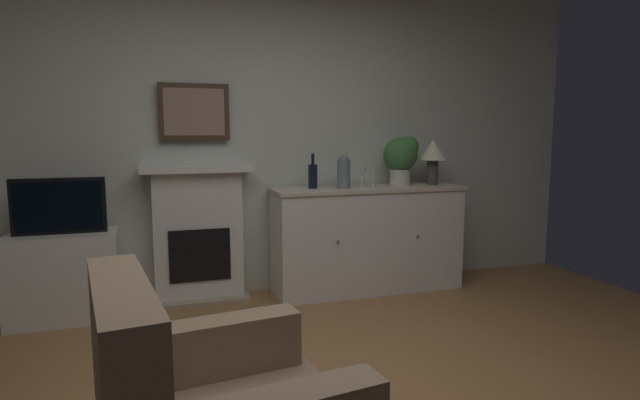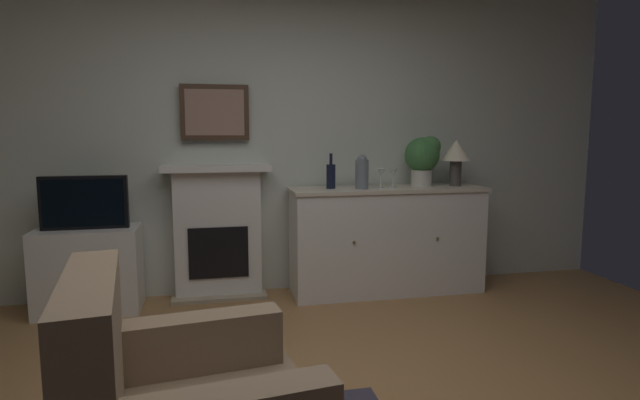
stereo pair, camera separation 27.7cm
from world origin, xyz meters
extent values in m
cube|color=silver|center=(0.00, 2.29, 1.34)|extent=(6.17, 0.06, 2.68)
cube|color=white|center=(-0.48, 2.17, 0.53)|extent=(0.70, 0.18, 1.05)
cube|color=tan|center=(-0.48, 2.07, 0.01)|extent=(0.77, 0.20, 0.03)
cube|color=black|center=(-0.48, 2.07, 0.39)|extent=(0.48, 0.02, 0.42)
cube|color=white|center=(-0.48, 2.14, 1.07)|extent=(0.87, 0.27, 0.05)
cube|color=#473323|center=(-0.48, 2.21, 1.52)|extent=(0.55, 0.03, 0.45)
cube|color=#9E7A6B|center=(-0.48, 2.19, 1.52)|extent=(0.47, 0.01, 0.37)
cube|color=white|center=(0.93, 1.98, 0.44)|extent=(1.62, 0.45, 0.87)
cube|color=beige|center=(0.93, 1.98, 0.89)|extent=(1.65, 0.48, 0.03)
sphere|color=brown|center=(0.57, 1.75, 0.50)|extent=(0.02, 0.02, 0.02)
sphere|color=brown|center=(1.29, 1.75, 0.50)|extent=(0.02, 0.02, 0.02)
cylinder|color=#4C4742|center=(1.55, 1.98, 1.01)|extent=(0.10, 0.10, 0.22)
cone|color=#EFE5C6|center=(1.55, 1.98, 1.21)|extent=(0.26, 0.26, 0.18)
cylinder|color=black|center=(0.44, 2.01, 1.00)|extent=(0.08, 0.08, 0.20)
cylinder|color=black|center=(0.44, 2.01, 1.15)|extent=(0.03, 0.03, 0.09)
cylinder|color=silver|center=(0.85, 1.93, 0.91)|extent=(0.06, 0.06, 0.00)
cylinder|color=silver|center=(0.85, 1.93, 0.95)|extent=(0.01, 0.01, 0.09)
cone|color=silver|center=(0.85, 1.93, 1.03)|extent=(0.07, 0.07, 0.07)
cylinder|color=silver|center=(0.96, 1.93, 0.91)|extent=(0.06, 0.06, 0.00)
cylinder|color=silver|center=(0.96, 1.93, 0.95)|extent=(0.01, 0.01, 0.09)
cone|color=silver|center=(0.96, 1.93, 1.03)|extent=(0.07, 0.07, 0.07)
cylinder|color=slate|center=(0.69, 1.93, 1.02)|extent=(0.11, 0.11, 0.24)
sphere|color=slate|center=(0.69, 1.93, 1.14)|extent=(0.08, 0.08, 0.08)
cube|color=white|center=(-1.46, 2.00, 0.32)|extent=(0.75, 0.42, 0.64)
cube|color=black|center=(-1.46, 1.98, 0.84)|extent=(0.62, 0.06, 0.40)
cube|color=black|center=(-1.46, 1.94, 0.84)|extent=(0.57, 0.01, 0.35)
cylinder|color=beige|center=(1.25, 2.03, 0.97)|extent=(0.18, 0.18, 0.14)
sphere|color=#3D753D|center=(1.25, 2.03, 1.17)|extent=(0.30, 0.30, 0.30)
sphere|color=#3D753D|center=(1.31, 2.00, 1.24)|extent=(0.18, 0.18, 0.18)
cube|color=#8C7259|center=(-0.91, -0.46, 0.67)|extent=(0.26, 0.77, 0.50)
cube|color=#8C7259|center=(-0.63, -0.10, 0.53)|extent=(0.73, 0.24, 0.22)
camera|label=1|loc=(-0.81, -2.03, 1.36)|focal=28.84mm
camera|label=2|loc=(-0.54, -2.10, 1.36)|focal=28.84mm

